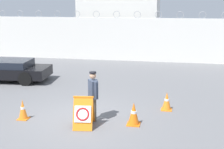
% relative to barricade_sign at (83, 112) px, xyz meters
% --- Properties ---
extents(ground_plane, '(90.00, 90.00, 0.00)m').
position_rel_barricade_sign_xyz_m(ground_plane, '(-0.31, 0.77, -0.51)').
color(ground_plane, slate).
extents(perimeter_wall, '(36.00, 0.30, 3.38)m').
position_rel_barricade_sign_xyz_m(perimeter_wall, '(-0.31, 11.92, 0.96)').
color(perimeter_wall, silver).
rests_on(perimeter_wall, ground_plane).
extents(building_block, '(6.13, 5.65, 4.94)m').
position_rel_barricade_sign_xyz_m(building_block, '(-1.48, 16.80, 1.96)').
color(building_block, silver).
rests_on(building_block, ground_plane).
extents(barricade_sign, '(0.74, 0.92, 1.04)m').
position_rel_barricade_sign_xyz_m(barricade_sign, '(0.00, 0.00, 0.00)').
color(barricade_sign, orange).
rests_on(barricade_sign, ground_plane).
extents(security_guard, '(0.43, 0.67, 1.73)m').
position_rel_barricade_sign_xyz_m(security_guard, '(0.18, 0.62, 0.45)').
color(security_guard, '#514C42').
rests_on(security_guard, ground_plane).
extents(traffic_cone_near, '(0.40, 0.40, 0.69)m').
position_rel_barricade_sign_xyz_m(traffic_cone_near, '(2.64, 2.18, -0.17)').
color(traffic_cone_near, orange).
rests_on(traffic_cone_near, ground_plane).
extents(traffic_cone_mid, '(0.44, 0.44, 0.77)m').
position_rel_barricade_sign_xyz_m(traffic_cone_mid, '(1.58, 0.51, -0.13)').
color(traffic_cone_mid, orange).
rests_on(traffic_cone_mid, ground_plane).
extents(traffic_cone_far, '(0.36, 0.36, 0.71)m').
position_rel_barricade_sign_xyz_m(traffic_cone_far, '(-2.27, 0.28, -0.16)').
color(traffic_cone_far, orange).
rests_on(traffic_cone_far, ground_plane).
extents(parked_car_front_coupe, '(4.61, 2.16, 1.09)m').
position_rel_barricade_sign_xyz_m(parked_car_front_coupe, '(-5.60, 5.17, 0.06)').
color(parked_car_front_coupe, black).
rests_on(parked_car_front_coupe, ground_plane).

